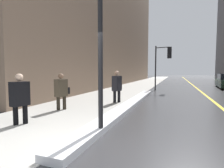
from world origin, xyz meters
The scene contains 9 objects.
ground_plane centered at (0.00, 0.00, 0.00)m, with size 160.00×160.00×0.00m, color #38383A.
sidewalk_slab centered at (-2.00, 15.00, 0.01)m, with size 4.00×80.00×0.01m.
road_centre_stripe centered at (4.00, 15.00, 0.00)m, with size 0.16×80.00×0.00m.
snow_bank_curb centered at (0.17, 4.72, 0.08)m, with size 0.56×10.63×0.16m.
lamp_post centered at (0.37, 1.08, 2.94)m, with size 0.28×0.28×4.91m.
traffic_light_near centered at (1.18, 12.04, 2.66)m, with size 1.30×0.36×3.68m.
pedestrian_in_glasses centered at (-2.18, 1.00, 0.84)m, with size 0.37×0.53×1.51m.
pedestrian_nearside centered at (-2.27, 3.10, 0.83)m, with size 0.37×0.72×1.49m.
pedestrian_with_shoulder_bag centered at (-0.68, 5.50, 0.89)m, with size 0.39×0.75×1.60m.
Camera 1 is at (2.10, -2.83, 1.56)m, focal length 28.00 mm.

